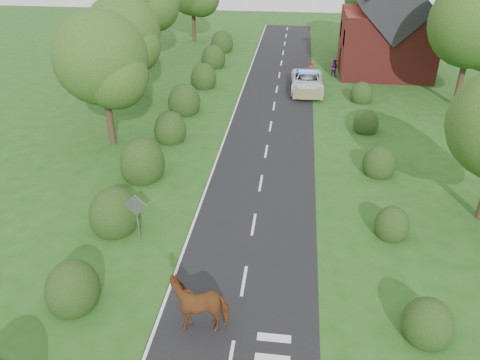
# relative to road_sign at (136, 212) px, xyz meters

# --- Properties ---
(ground) EXTENTS (120.00, 120.00, 0.00)m
(ground) POSITION_rel_road_sign_xyz_m (5.00, -2.00, -1.65)
(ground) COLOR #1D5314
(road) EXTENTS (6.00, 70.00, 0.02)m
(road) POSITION_rel_road_sign_xyz_m (5.00, 13.00, -1.64)
(road) COLOR black
(road) RESTS_ON ground
(road_markings) EXTENTS (4.96, 70.00, 0.01)m
(road_markings) POSITION_rel_road_sign_xyz_m (3.40, 10.93, -1.63)
(road_markings) COLOR white
(road_markings) RESTS_ON road
(hedgerow_left) EXTENTS (2.75, 50.41, 3.00)m
(hedgerow_left) POSITION_rel_road_sign_xyz_m (-1.51, 9.69, -0.91)
(hedgerow_left) COLOR black
(hedgerow_left) RESTS_ON ground
(hedgerow_right) EXTENTS (2.10, 45.78, 2.10)m
(hedgerow_right) POSITION_rel_road_sign_xyz_m (11.60, 9.21, -1.10)
(hedgerow_right) COLOR black
(hedgerow_right) RESTS_ON ground
(tree_left_a) EXTENTS (5.74, 5.60, 8.38)m
(tree_left_a) POSITION_rel_road_sign_xyz_m (-4.75, 9.86, 3.69)
(tree_left_a) COLOR #332316
(tree_left_a) RESTS_ON ground
(tree_left_b) EXTENTS (5.74, 5.60, 8.07)m
(tree_left_b) POSITION_rel_road_sign_xyz_m (-6.25, 17.86, 3.39)
(tree_left_b) COLOR #332316
(tree_left_b) RESTS_ON ground
(tree_right_b) EXTENTS (6.56, 6.40, 9.40)m
(tree_right_b) POSITION_rel_road_sign_xyz_m (19.29, 19.84, 4.28)
(tree_right_b) COLOR #332316
(tree_right_b) RESTS_ON ground
(road_sign) EXTENTS (1.06, 0.08, 2.53)m
(road_sign) POSITION_rel_road_sign_xyz_m (0.00, 0.00, 0.00)
(road_sign) COLOR gray
(road_sign) RESTS_ON ground
(house) EXTENTS (8.00, 7.40, 9.17)m
(house) POSITION_rel_road_sign_xyz_m (14.49, 28.00, 2.13)
(house) COLOR maroon
(house) RESTS_ON ground
(cow) EXTENTS (2.69, 1.80, 1.75)m
(cow) POSITION_rel_road_sign_xyz_m (3.68, -4.33, -0.78)
(cow) COLOR brown
(cow) RESTS_ON ground
(police_van) EXTENTS (2.77, 5.83, 1.74)m
(police_van) POSITION_rel_road_sign_xyz_m (7.50, 21.92, -0.86)
(police_van) COLOR white
(police_van) RESTS_ON ground
(pedestrian_red) EXTENTS (0.73, 0.66, 1.67)m
(pedestrian_red) POSITION_rel_road_sign_xyz_m (7.86, 25.06, -0.82)
(pedestrian_red) COLOR maroon
(pedestrian_red) RESTS_ON ground
(pedestrian_purple) EXTENTS (0.94, 0.87, 1.55)m
(pedestrian_purple) POSITION_rel_road_sign_xyz_m (9.93, 26.41, -0.88)
(pedestrian_purple) COLOR #481652
(pedestrian_purple) RESTS_ON ground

